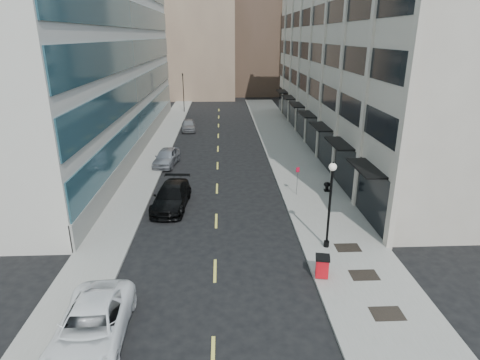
{
  "coord_description": "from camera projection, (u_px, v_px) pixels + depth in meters",
  "views": [
    {
      "loc": [
        0.49,
        -16.21,
        11.65
      ],
      "look_at": [
        1.62,
        8.63,
        2.64
      ],
      "focal_mm": 30.0,
      "sensor_mm": 36.0,
      "label": 1
    }
  ],
  "objects": [
    {
      "name": "grate_mid",
      "position": [
        364.0,
        275.0,
        20.38
      ],
      "size": [
        1.4,
        1.0,
        0.01
      ],
      "primitive_type": "cube",
      "color": "black",
      "rests_on": "sidewalk_right"
    },
    {
      "name": "sign_post",
      "position": [
        297.0,
        176.0,
        30.2
      ],
      "size": [
        0.27,
        0.12,
        2.34
      ],
      "rotation": [
        0.0,
        0.0,
        0.34
      ],
      "color": "slate",
      "rests_on": "sidewalk_right"
    },
    {
      "name": "trash_bin",
      "position": [
        322.0,
        266.0,
        20.08
      ],
      "size": [
        0.83,
        0.86,
        1.15
      ],
      "rotation": [
        0.0,
        0.0,
        -0.2
      ],
      "color": "red",
      "rests_on": "sidewalk_right"
    },
    {
      "name": "skyline_brown",
      "position": [
        257.0,
        7.0,
        81.35
      ],
      "size": [
        12.0,
        16.0,
        34.0
      ],
      "primitive_type": "cube",
      "color": "#4F3B2F",
      "rests_on": "ground"
    },
    {
      "name": "grate_far",
      "position": [
        348.0,
        248.0,
        23.01
      ],
      "size": [
        1.4,
        1.0,
        0.01
      ],
      "primitive_type": "cube",
      "color": "black",
      "rests_on": "sidewalk_right"
    },
    {
      "name": "car_silver_sedan",
      "position": [
        167.0,
        157.0,
        37.86
      ],
      "size": [
        2.52,
        4.92,
        1.6
      ],
      "primitive_type": "imported",
      "rotation": [
        0.0,
        0.0,
        -0.14
      ],
      "color": "#9899A0",
      "rests_on": "ground"
    },
    {
      "name": "ground",
      "position": [
        214.0,
        294.0,
        19.17
      ],
      "size": [
        160.0,
        160.0,
        0.0
      ],
      "primitive_type": "plane",
      "color": "black",
      "rests_on": "ground"
    },
    {
      "name": "skyline_tan_near",
      "position": [
        197.0,
        22.0,
        78.1
      ],
      "size": [
        14.0,
        18.0,
        28.0
      ],
      "primitive_type": "cube",
      "color": "#9C8266",
      "rests_on": "ground"
    },
    {
      "name": "skyline_tan_far",
      "position": [
        155.0,
        38.0,
        88.09
      ],
      "size": [
        12.0,
        14.0,
        22.0
      ],
      "primitive_type": "cube",
      "color": "#9C8266",
      "rests_on": "ground"
    },
    {
      "name": "urn_planter",
      "position": [
        327.0,
        186.0,
        31.24
      ],
      "size": [
        0.53,
        0.53,
        0.73
      ],
      "rotation": [
        0.0,
        0.0,
        -0.03
      ],
      "color": "black",
      "rests_on": "sidewalk_right"
    },
    {
      "name": "car_grey_sedan",
      "position": [
        188.0,
        125.0,
        51.63
      ],
      "size": [
        2.09,
        4.46,
        1.48
      ],
      "primitive_type": "imported",
      "rotation": [
        0.0,
        0.0,
        0.08
      ],
      "color": "gray",
      "rests_on": "ground"
    },
    {
      "name": "lamppost",
      "position": [
        330.0,
        198.0,
        22.12
      ],
      "size": [
        0.43,
        0.43,
        5.17
      ],
      "color": "black",
      "rests_on": "sidewalk_right"
    },
    {
      "name": "traffic_signal",
      "position": [
        183.0,
        76.0,
        62.07
      ],
      "size": [
        0.66,
        0.66,
        6.98
      ],
      "color": "black",
      "rests_on": "ground"
    },
    {
      "name": "skyline_stone",
      "position": [
        310.0,
        44.0,
        78.53
      ],
      "size": [
        10.0,
        14.0,
        20.0
      ],
      "primitive_type": "cube",
      "color": "beige",
      "rests_on": "ground"
    },
    {
      "name": "road_centerline",
      "position": [
        217.0,
        176.0,
        35.13
      ],
      "size": [
        0.15,
        68.2,
        0.01
      ],
      "color": "#D8CC4C",
      "rests_on": "ground"
    },
    {
      "name": "car_white_van",
      "position": [
        91.0,
        327.0,
        15.82
      ],
      "size": [
        2.84,
        5.85,
        1.6
      ],
      "primitive_type": "imported",
      "rotation": [
        0.0,
        0.0,
        0.03
      ],
      "color": "white",
      "rests_on": "ground"
    },
    {
      "name": "car_black_pickup",
      "position": [
        171.0,
        196.0,
        28.58
      ],
      "size": [
        2.69,
        5.8,
        1.64
      ],
      "primitive_type": "imported",
      "rotation": [
        0.0,
        0.0,
        -0.07
      ],
      "color": "black",
      "rests_on": "ground"
    },
    {
      "name": "building_right",
      "position": [
        377.0,
        62.0,
        42.19
      ],
      "size": [
        15.3,
        46.5,
        18.25
      ],
      "color": "beige",
      "rests_on": "ground"
    },
    {
      "name": "sidewalk_right",
      "position": [
        296.0,
        164.0,
        38.25
      ],
      "size": [
        5.0,
        80.0,
        0.15
      ],
      "primitive_type": "cube",
      "color": "gray",
      "rests_on": "ground"
    },
    {
      "name": "grate_near",
      "position": [
        387.0,
        314.0,
        17.56
      ],
      "size": [
        1.4,
        1.0,
        0.01
      ],
      "primitive_type": "cube",
      "color": "black",
      "rests_on": "sidewalk_right"
    },
    {
      "name": "sidewalk_left",
      "position": [
        148.0,
        166.0,
        37.65
      ],
      "size": [
        3.0,
        80.0,
        0.15
      ],
      "primitive_type": "cube",
      "color": "gray",
      "rests_on": "ground"
    },
    {
      "name": "building_left",
      "position": [
        58.0,
        53.0,
        40.45
      ],
      "size": [
        16.14,
        46.0,
        20.0
      ],
      "color": "beige",
      "rests_on": "ground"
    }
  ]
}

